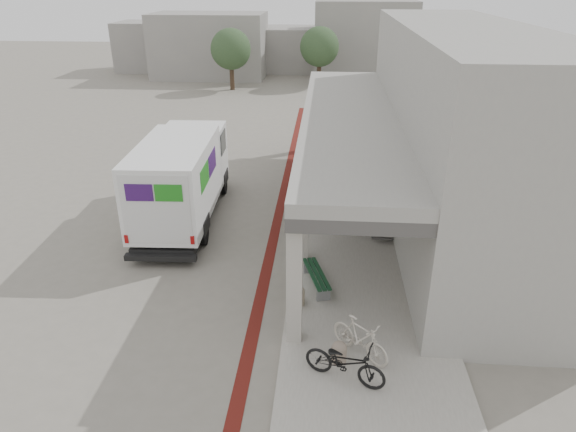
# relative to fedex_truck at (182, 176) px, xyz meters

# --- Properties ---
(ground) EXTENTS (120.00, 120.00, 0.00)m
(ground) POSITION_rel_fedex_truck_xyz_m (2.53, -3.50, -1.73)
(ground) COLOR slate
(ground) RESTS_ON ground
(bike_lane_stripe) EXTENTS (0.35, 40.00, 0.01)m
(bike_lane_stripe) POSITION_rel_fedex_truck_xyz_m (3.53, -1.50, -1.72)
(bike_lane_stripe) COLOR #561611
(bike_lane_stripe) RESTS_ON ground
(sidewalk) EXTENTS (4.40, 28.00, 0.12)m
(sidewalk) POSITION_rel_fedex_truck_xyz_m (6.53, -3.50, -1.67)
(sidewalk) COLOR gray
(sidewalk) RESTS_ON ground
(transit_building) EXTENTS (7.60, 17.00, 7.00)m
(transit_building) POSITION_rel_fedex_truck_xyz_m (9.36, 1.00, 1.67)
(transit_building) COLOR gray
(transit_building) RESTS_ON ground
(distant_backdrop) EXTENTS (28.00, 10.00, 6.50)m
(distant_backdrop) POSITION_rel_fedex_truck_xyz_m (-0.32, 32.39, 0.98)
(distant_backdrop) COLOR gray
(distant_backdrop) RESTS_ON ground
(tree_left) EXTENTS (3.20, 3.20, 4.80)m
(tree_left) POSITION_rel_fedex_truck_xyz_m (-2.47, 24.50, 1.45)
(tree_left) COLOR #38281C
(tree_left) RESTS_ON ground
(tree_mid) EXTENTS (3.20, 3.20, 4.80)m
(tree_mid) POSITION_rel_fedex_truck_xyz_m (4.53, 26.50, 1.45)
(tree_mid) COLOR #38281C
(tree_mid) RESTS_ON ground
(tree_right) EXTENTS (3.20, 3.20, 4.80)m
(tree_right) POSITION_rel_fedex_truck_xyz_m (12.53, 25.50, 1.45)
(tree_right) COLOR #38281C
(tree_right) RESTS_ON ground
(fedex_truck) EXTENTS (2.68, 7.69, 3.24)m
(fedex_truck) POSITION_rel_fedex_truck_xyz_m (0.00, 0.00, 0.00)
(fedex_truck) COLOR black
(fedex_truck) RESTS_ON ground
(bench) EXTENTS (0.91, 1.89, 0.43)m
(bench) POSITION_rel_fedex_truck_xyz_m (5.13, -4.53, -1.30)
(bench) COLOR gray
(bench) RESTS_ON sidewalk
(bollard_near) EXTENTS (0.37, 0.37, 0.55)m
(bollard_near) POSITION_rel_fedex_truck_xyz_m (5.74, -7.78, -1.33)
(bollard_near) COLOR gray
(bollard_near) RESTS_ON sidewalk
(bollard_far) EXTENTS (0.40, 0.40, 0.60)m
(bollard_far) POSITION_rel_fedex_truck_xyz_m (4.63, -5.51, -1.31)
(bollard_far) COLOR gray
(bollard_far) RESTS_ON sidewalk
(utility_cabinet) EXTENTS (0.53, 0.64, 0.93)m
(utility_cabinet) POSITION_rel_fedex_truck_xyz_m (7.53, -0.27, -1.14)
(utility_cabinet) COLOR gray
(utility_cabinet) RESTS_ON sidewalk
(bicycle_black) EXTENTS (2.02, 1.32, 1.00)m
(bicycle_black) POSITION_rel_fedex_truck_xyz_m (5.86, -8.40, -1.11)
(bicycle_black) COLOR black
(bicycle_black) RESTS_ON sidewalk
(bicycle_cream) EXTENTS (1.57, 1.51, 1.02)m
(bicycle_cream) POSITION_rel_fedex_truck_xyz_m (6.25, -7.54, -1.10)
(bicycle_cream) COLOR beige
(bicycle_cream) RESTS_ON sidewalk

